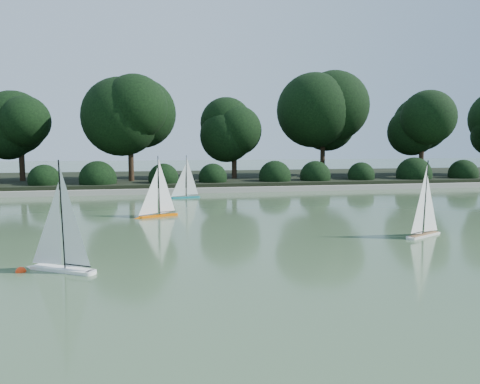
{
  "coord_description": "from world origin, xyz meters",
  "views": [
    {
      "loc": [
        -2.47,
        -6.93,
        1.71
      ],
      "look_at": [
        -0.57,
        2.48,
        0.7
      ],
      "focal_mm": 35.0,
      "sensor_mm": 36.0,
      "label": 1
    }
  ],
  "objects_px": {
    "sailboat_orange": "(155,207)",
    "sailboat_teal": "(183,191)",
    "race_buoy": "(21,272)",
    "sailboat_white_b": "(426,224)",
    "sailboat_white_a": "(57,252)"
  },
  "relations": [
    {
      "from": "sailboat_white_b",
      "to": "sailboat_white_a",
      "type": "bearing_deg",
      "value": -169.68
    },
    {
      "from": "sailboat_orange",
      "to": "race_buoy",
      "type": "height_order",
      "value": "sailboat_orange"
    },
    {
      "from": "sailboat_white_a",
      "to": "sailboat_white_b",
      "type": "distance_m",
      "value": 6.35
    },
    {
      "from": "sailboat_white_b",
      "to": "race_buoy",
      "type": "xyz_separation_m",
      "value": [
        -6.71,
        -1.12,
        -0.23
      ]
    },
    {
      "from": "sailboat_orange",
      "to": "sailboat_teal",
      "type": "relative_size",
      "value": 1.06
    },
    {
      "from": "race_buoy",
      "to": "sailboat_white_b",
      "type": "bearing_deg",
      "value": 9.45
    },
    {
      "from": "sailboat_orange",
      "to": "sailboat_teal",
      "type": "xyz_separation_m",
      "value": [
        0.93,
        3.59,
        -0.01
      ]
    },
    {
      "from": "sailboat_white_b",
      "to": "sailboat_teal",
      "type": "bearing_deg",
      "value": 119.85
    },
    {
      "from": "sailboat_white_b",
      "to": "race_buoy",
      "type": "relative_size",
      "value": 10.89
    },
    {
      "from": "sailboat_white_a",
      "to": "race_buoy",
      "type": "height_order",
      "value": "sailboat_white_a"
    },
    {
      "from": "sailboat_white_b",
      "to": "sailboat_teal",
      "type": "distance_m",
      "value": 7.9
    },
    {
      "from": "sailboat_white_b",
      "to": "race_buoy",
      "type": "distance_m",
      "value": 6.81
    },
    {
      "from": "sailboat_white_b",
      "to": "sailboat_orange",
      "type": "bearing_deg",
      "value": 146.14
    },
    {
      "from": "sailboat_white_a",
      "to": "race_buoy",
      "type": "bearing_deg",
      "value": 177.49
    },
    {
      "from": "sailboat_white_a",
      "to": "sailboat_teal",
      "type": "xyz_separation_m",
      "value": [
        2.31,
        7.99,
        -0.03
      ]
    }
  ]
}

